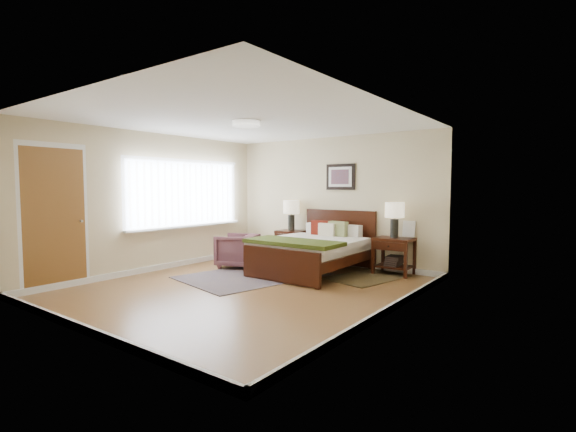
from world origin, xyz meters
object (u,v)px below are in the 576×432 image
object	(u,v)px
nightstand_right	(394,252)
lamp_left	(291,210)
nightstand_left	(291,237)
rug_persian	(252,276)
bed	(314,245)
armchair	(237,251)
lamp_right	(395,213)

from	to	relation	value
nightstand_right	lamp_left	size ratio (longest dim) A/B	1.06
nightstand_left	rug_persian	distance (m)	1.67
nightstand_left	lamp_left	xyz separation A→B (m)	(-0.00, 0.02, 0.55)
bed	nightstand_left	xyz separation A→B (m)	(-1.03, 0.72, 0.02)
armchair	rug_persian	world-z (taller)	armchair
nightstand_left	rug_persian	bearing A→B (deg)	-78.37
nightstand_right	lamp_right	distance (m)	0.68
nightstand_left	lamp_left	size ratio (longest dim) A/B	1.03
bed	lamp_left	world-z (taller)	lamp_left
nightstand_left	nightstand_right	xyz separation A→B (m)	(2.22, 0.01, -0.12)
armchair	nightstand_right	bearing A→B (deg)	92.70
rug_persian	nightstand_left	bearing A→B (deg)	114.21
nightstand_right	lamp_left	distance (m)	2.32
lamp_right	rug_persian	size ratio (longest dim) A/B	0.27
rug_persian	nightstand_right	bearing A→B (deg)	52.12
nightstand_right	rug_persian	bearing A→B (deg)	-140.45
lamp_left	armchair	world-z (taller)	lamp_left
armchair	rug_persian	xyz separation A→B (m)	(0.74, -0.41, -0.31)
lamp_right	rug_persian	xyz separation A→B (m)	(-1.90, -1.58, -1.06)
bed	lamp_right	size ratio (longest dim) A/B	3.22
nightstand_right	armchair	world-z (taller)	nightstand_right
lamp_left	lamp_right	distance (m)	2.22
lamp_left	bed	bearing A→B (deg)	-35.66
nightstand_left	armchair	bearing A→B (deg)	-110.08
bed	rug_persian	size ratio (longest dim) A/B	0.86
nightstand_right	nightstand_left	bearing A→B (deg)	-179.79
nightstand_right	lamp_left	bearing A→B (deg)	179.66
bed	rug_persian	world-z (taller)	bed
bed	lamp_left	size ratio (longest dim) A/B	3.22
nightstand_right	lamp_left	world-z (taller)	lamp_left
bed	armchair	bearing A→B (deg)	-163.51
bed	armchair	size ratio (longest dim) A/B	2.80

